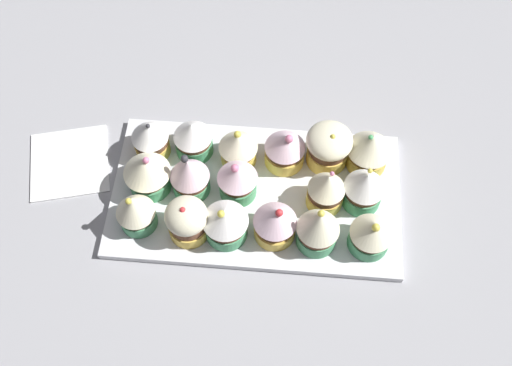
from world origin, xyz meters
TOP-DOWN VIEW (x-y plane):
  - ground_plane at (0.00, 0.00)cm, footprint 180.00×180.00cm
  - baking_tray at (0.00, 0.00)cm, footprint 42.35×23.41cm
  - cupcake_0 at (-16.09, -6.46)cm, footprint 6.64×6.64cm
  - cupcake_1 at (-10.14, -6.66)cm, footprint 6.84×6.84cm
  - cupcake_2 at (-3.78, -5.97)cm, footprint 6.02×6.02cm
  - cupcake_3 at (3.11, -5.57)cm, footprint 5.78×5.78cm
  - cupcake_4 at (9.95, -6.69)cm, footprint 5.77×5.77cm
  - cupcake_5 at (16.25, -6.04)cm, footprint 5.54×5.54cm
  - cupcake_6 at (-15.30, -0.35)cm, footprint 5.82×5.82cm
  - cupcake_7 at (-9.99, 0.64)cm, footprint 5.34×5.34cm
  - cupcake_8 at (2.64, 0.25)cm, footprint 5.81×5.81cm
  - cupcake_9 at (9.50, -0.26)cm, footprint 5.72×5.72cm
  - cupcake_10 at (15.61, -0.12)cm, footprint 6.83×6.83cm
  - cupcake_11 at (-16.27, 6.75)cm, footprint 5.95×5.95cm
  - cupcake_12 at (-9.00, 6.90)cm, footprint 5.89×5.89cm
  - cupcake_13 at (-3.14, 6.19)cm, footprint 6.07×6.07cm
  - cupcake_14 at (3.64, 6.75)cm, footprint 6.40×6.40cm
  - cupcake_15 at (8.90, 6.94)cm, footprint 5.95×5.95cm
  - cupcake_16 at (16.21, 6.14)cm, footprint 5.55×5.55cm
  - napkin at (29.07, -3.50)cm, footprint 14.36×14.70cm

SIDE VIEW (x-z plane):
  - ground_plane at x=0.00cm, z-range -3.00..0.00cm
  - napkin at x=29.07cm, z-range 0.00..0.60cm
  - baking_tray at x=0.00cm, z-range 0.00..1.20cm
  - cupcake_11 at x=-16.27cm, z-range 1.08..7.98cm
  - cupcake_4 at x=9.95cm, z-range 1.24..7.87cm
  - cupcake_2 at x=-3.78cm, z-range 1.04..8.07cm
  - cupcake_3 at x=3.11cm, z-range 1.17..7.97cm
  - cupcake_13 at x=-3.14cm, z-range 1.11..8.35cm
  - cupcake_8 at x=2.64cm, z-range 1.14..8.47cm
  - cupcake_5 at x=16.25cm, z-range 1.19..8.42cm
  - cupcake_15 at x=8.90cm, z-range 1.12..8.50cm
  - cupcake_7 at x=-9.99cm, z-range 1.11..8.56cm
  - cupcake_14 at x=3.64cm, z-range 1.16..8.51cm
  - cupcake_1 at x=-10.14cm, z-range 1.27..8.50cm
  - cupcake_16 at x=16.21cm, z-range 1.18..8.67cm
  - cupcake_6 at x=-15.30cm, z-range 1.16..8.71cm
  - cupcake_10 at x=15.61cm, z-range 1.26..8.87cm
  - cupcake_9 at x=9.50cm, z-range 1.13..9.05cm
  - cupcake_0 at x=-16.09cm, z-range 1.29..9.08cm
  - cupcake_12 at x=-9.00cm, z-range 1.15..9.45cm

